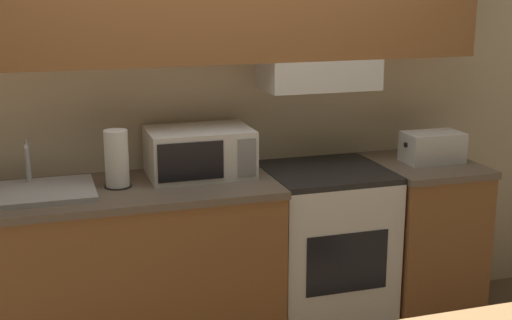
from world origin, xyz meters
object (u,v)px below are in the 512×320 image
toaster (432,147)px  paper_towel_roll (117,159)px  stove_range (324,252)px  microwave (199,152)px  sink_basin (30,192)px

toaster → paper_towel_roll: size_ratio=1.19×
stove_range → toaster: toaster is taller
microwave → paper_towel_roll: 0.43m
sink_basin → paper_towel_roll: size_ratio=2.12×
paper_towel_roll → microwave: bearing=12.3°
microwave → sink_basin: microwave is taller
stove_range → sink_basin: size_ratio=1.57×
toaster → stove_range: bearing=177.6°
microwave → sink_basin: size_ratio=0.88×
sink_basin → stove_range: bearing=0.6°
stove_range → toaster: (0.61, -0.03, 0.55)m
toaster → sink_basin: 2.10m
sink_basin → paper_towel_roll: bearing=2.0°
microwave → toaster: bearing=-5.3°
microwave → paper_towel_roll: bearing=-167.7°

